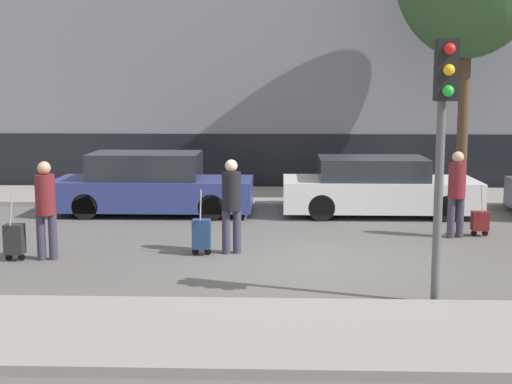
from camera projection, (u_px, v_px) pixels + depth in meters
The scene contains 13 objects.
ground_plane at pixel (311, 262), 12.22m from camera, with size 80.00×80.00×0.00m, color #565451.
sidewalk_near at pixel (324, 334), 8.50m from camera, with size 28.00×2.50×0.12m.
sidewalk_far at pixel (301, 197), 19.13m from camera, with size 28.00×3.00×0.12m.
building_facade at pixel (299, 15), 21.95m from camera, with size 28.00×2.88×10.37m.
parked_car_0 at pixel (152, 186), 16.79m from camera, with size 4.62×1.71×1.46m.
parked_car_1 at pixel (377, 188), 16.71m from camera, with size 4.50×1.87×1.35m.
pedestrian_left at pixel (46, 204), 12.27m from camera, with size 0.35×0.34×1.72m.
trolley_left at pixel (14, 239), 12.29m from camera, with size 0.34×0.29×1.18m.
pedestrian_center at pixel (231, 200), 12.75m from camera, with size 0.34×0.34×1.71m.
trolley_center at pixel (201, 234), 12.71m from camera, with size 0.34×0.29×1.19m.
pedestrian_right at pixel (457, 189), 14.09m from camera, with size 0.34×0.34×1.73m.
trolley_right at pixel (480, 221), 14.32m from camera, with size 0.34×0.29×1.04m.
traffic_light at pixel (443, 118), 9.45m from camera, with size 0.28×0.47×3.60m.
Camera 1 is at (-0.52, -11.94, 2.98)m, focal length 50.00 mm.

